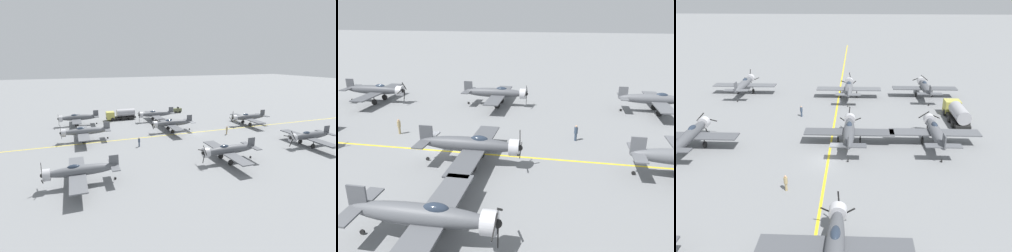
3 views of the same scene
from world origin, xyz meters
The scene contains 9 objects.
ground_plane centered at (0.00, 0.00, 0.00)m, with size 400.00×400.00×0.00m, color slate.
taxiway_stripe centered at (0.00, 0.00, 0.00)m, with size 0.30×160.00×0.01m, color yellow.
airplane_near_left centered at (-16.40, -16.65, 2.01)m, with size 12.00×9.98×3.65m.
airplane_mid_center centered at (2.46, 4.53, 2.01)m, with size 12.00×9.98×3.80m.
airplane_mid_right centered at (13.85, 4.86, 2.01)m, with size 12.00×9.98×3.65m.
airplane_far_left centered at (-18.36, 25.52, 2.01)m, with size 12.00×9.98×3.79m.
airplane_mid_left centered at (-18.02, 2.54, 2.01)m, with size 12.00×9.98×3.65m.
ground_crew_walking centered at (-3.87, -6.30, 1.01)m, with size 0.40×0.40×1.85m.
ground_crew_inspecting centered at (-5.51, 14.29, 1.00)m, with size 0.40×0.40×1.83m.
Camera 2 is at (29.74, 12.87, 13.92)m, focal length 35.00 mm.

